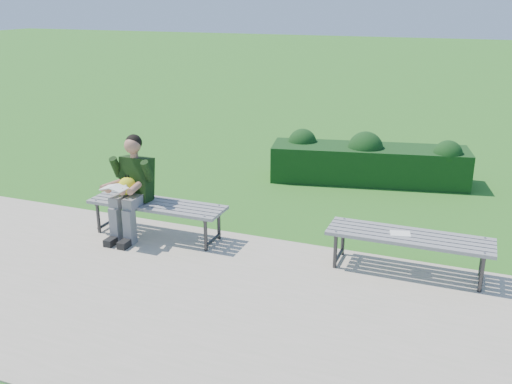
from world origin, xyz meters
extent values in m
plane|color=#27691E|center=(0.00, 0.00, 0.00)|extent=(80.00, 80.00, 0.00)
cube|color=#B2A493|center=(0.00, -1.75, 0.01)|extent=(30.00, 3.50, 0.02)
cube|color=#174015|center=(0.68, 2.91, 0.30)|extent=(3.32, 1.42, 0.60)
sphere|color=#174015|center=(-0.48, 2.88, 0.57)|extent=(0.58, 0.58, 0.49)
sphere|color=#174015|center=(0.62, 2.85, 0.57)|extent=(0.69, 0.69, 0.59)
sphere|color=#174015|center=(1.92, 2.97, 0.57)|extent=(0.55, 0.55, 0.47)
cube|color=gray|center=(-1.41, -0.66, 0.45)|extent=(1.80, 0.08, 0.04)
cube|color=gray|center=(-1.41, -0.55, 0.45)|extent=(1.80, 0.08, 0.04)
cube|color=gray|center=(-1.41, -0.45, 0.45)|extent=(1.80, 0.08, 0.04)
cube|color=gray|center=(-1.41, -0.35, 0.45)|extent=(1.80, 0.08, 0.04)
cube|color=gray|center=(-1.41, -0.24, 0.45)|extent=(1.80, 0.08, 0.04)
cylinder|color=#2D2D30|center=(-2.19, -0.64, 0.23)|extent=(0.04, 0.04, 0.41)
cylinder|color=#2D2D30|center=(-2.19, -0.26, 0.23)|extent=(0.04, 0.04, 0.41)
cylinder|color=#2D2D30|center=(-2.19, -0.45, 0.41)|extent=(0.04, 0.42, 0.04)
cylinder|color=#2D2D30|center=(-2.19, -0.45, 0.08)|extent=(0.04, 0.42, 0.04)
cylinder|color=gray|center=(-2.19, -0.66, 0.47)|extent=(0.02, 0.02, 0.01)
cylinder|color=gray|center=(-2.19, -0.24, 0.47)|extent=(0.02, 0.02, 0.01)
cylinder|color=#2D2D30|center=(-0.63, -0.64, 0.23)|extent=(0.04, 0.04, 0.41)
cylinder|color=#2D2D30|center=(-0.63, -0.26, 0.23)|extent=(0.04, 0.04, 0.41)
cylinder|color=#2D2D30|center=(-0.63, -0.45, 0.41)|extent=(0.04, 0.42, 0.04)
cylinder|color=#2D2D30|center=(-0.63, -0.45, 0.08)|extent=(0.04, 0.42, 0.04)
cylinder|color=gray|center=(-0.63, -0.66, 0.47)|extent=(0.02, 0.02, 0.01)
cylinder|color=gray|center=(-0.63, -0.24, 0.47)|extent=(0.02, 0.02, 0.01)
cube|color=gray|center=(1.73, -0.54, 0.45)|extent=(1.80, 0.08, 0.04)
cube|color=gray|center=(1.73, -0.43, 0.45)|extent=(1.80, 0.08, 0.04)
cube|color=gray|center=(1.73, -0.33, 0.45)|extent=(1.80, 0.08, 0.04)
cube|color=gray|center=(1.73, -0.23, 0.45)|extent=(1.80, 0.08, 0.04)
cube|color=gray|center=(1.73, -0.12, 0.45)|extent=(1.80, 0.09, 0.04)
cylinder|color=#2D2D30|center=(0.95, -0.52, 0.23)|extent=(0.04, 0.04, 0.41)
cylinder|color=#2D2D30|center=(0.95, -0.14, 0.23)|extent=(0.04, 0.04, 0.41)
cylinder|color=#2D2D30|center=(0.95, -0.33, 0.41)|extent=(0.04, 0.42, 0.04)
cylinder|color=#2D2D30|center=(0.95, -0.33, 0.08)|extent=(0.04, 0.42, 0.04)
cylinder|color=gray|center=(0.95, -0.54, 0.47)|extent=(0.02, 0.02, 0.01)
cylinder|color=gray|center=(0.95, -0.12, 0.47)|extent=(0.02, 0.02, 0.01)
cylinder|color=#2D2D30|center=(2.51, -0.52, 0.23)|extent=(0.04, 0.04, 0.41)
cylinder|color=#2D2D30|center=(2.51, -0.14, 0.23)|extent=(0.04, 0.04, 0.41)
cylinder|color=#2D2D30|center=(2.51, -0.33, 0.41)|extent=(0.04, 0.42, 0.04)
cylinder|color=#2D2D30|center=(2.51, -0.33, 0.08)|extent=(0.04, 0.42, 0.04)
cylinder|color=gray|center=(2.51, -0.54, 0.47)|extent=(0.02, 0.02, 0.01)
cylinder|color=gray|center=(2.51, -0.12, 0.47)|extent=(0.02, 0.02, 0.01)
cube|color=slate|center=(-1.81, -0.61, 0.54)|extent=(0.14, 0.42, 0.13)
cube|color=slate|center=(-1.61, -0.61, 0.54)|extent=(0.14, 0.42, 0.13)
cube|color=slate|center=(-1.81, -0.79, 0.24)|extent=(0.12, 0.13, 0.45)
cube|color=slate|center=(-1.61, -0.79, 0.24)|extent=(0.12, 0.13, 0.45)
cube|color=black|center=(-1.81, -0.89, 0.07)|extent=(0.11, 0.26, 0.09)
cube|color=black|center=(-1.61, -0.89, 0.07)|extent=(0.11, 0.26, 0.09)
cube|color=black|center=(-1.71, -0.41, 0.75)|extent=(0.40, 0.30, 0.59)
cylinder|color=#AB6E59|center=(-1.71, -0.43, 1.07)|extent=(0.10, 0.10, 0.08)
sphere|color=#AB6E59|center=(-1.71, -0.45, 1.20)|extent=(0.21, 0.21, 0.21)
sphere|color=black|center=(-1.71, -0.42, 1.23)|extent=(0.21, 0.21, 0.21)
cylinder|color=black|center=(-1.94, -0.51, 0.91)|extent=(0.10, 0.21, 0.30)
cylinder|color=black|center=(-1.48, -0.51, 0.91)|extent=(0.10, 0.21, 0.30)
cylinder|color=#AB6E59|center=(-1.88, -0.73, 0.74)|extent=(0.14, 0.31, 0.08)
cylinder|color=#AB6E59|center=(-1.54, -0.73, 0.74)|extent=(0.14, 0.31, 0.08)
sphere|color=#AB6E59|center=(-1.81, -0.89, 0.74)|extent=(0.09, 0.09, 0.09)
sphere|color=#AB6E59|center=(-1.61, -0.89, 0.74)|extent=(0.09, 0.09, 0.09)
sphere|color=gold|center=(-1.71, -0.63, 0.72)|extent=(0.22, 0.22, 0.22)
cone|color=orange|center=(-1.71, -0.74, 0.71)|extent=(0.06, 0.06, 0.06)
cone|color=black|center=(-1.72, -0.62, 0.85)|extent=(0.03, 0.04, 0.07)
cone|color=black|center=(-1.69, -0.61, 0.85)|extent=(0.03, 0.04, 0.06)
sphere|color=white|center=(-1.75, -0.73, 0.75)|extent=(0.04, 0.04, 0.04)
sphere|color=white|center=(-1.66, -0.73, 0.75)|extent=(0.04, 0.04, 0.04)
cube|color=white|center=(-1.78, -0.91, 0.79)|extent=(0.15, 0.20, 0.05)
cube|color=white|center=(-1.63, -0.91, 0.79)|extent=(0.15, 0.20, 0.05)
cube|color=white|center=(1.63, -0.33, 0.47)|extent=(0.25, 0.21, 0.01)
camera|label=1|loc=(2.26, -6.35, 2.96)|focal=40.00mm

